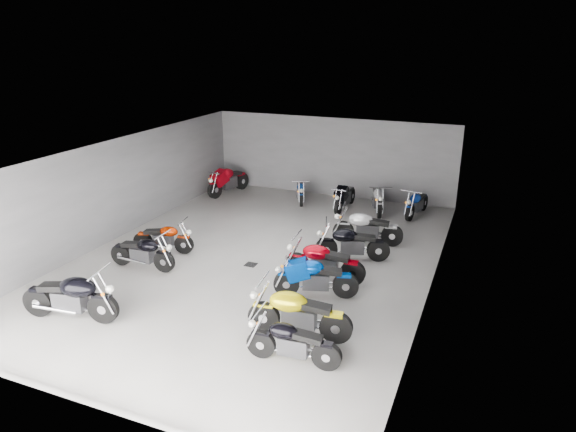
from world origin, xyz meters
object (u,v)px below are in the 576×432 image
motorcycle_right_e (351,244)px  motorcycle_back_d (345,196)px  motorcycle_left_a (71,297)px  motorcycle_right_a (292,342)px  drain_grate (251,265)px  motorcycle_back_a (228,181)px  motorcycle_left_c (143,252)px  motorcycle_right_d (324,262)px  motorcycle_left_d (164,238)px  motorcycle_back_c (301,191)px  motorcycle_right_f (367,228)px  motorcycle_right_c (315,278)px  motorcycle_back_f (417,203)px  motorcycle_back_e (378,199)px  motorcycle_right_b (298,314)px

motorcycle_right_e → motorcycle_back_d: size_ratio=1.01×
motorcycle_left_a → motorcycle_right_a: motorcycle_left_a is taller
drain_grate → motorcycle_back_a: 7.24m
motorcycle_left_c → motorcycle_right_d: (4.96, 1.23, 0.04)m
motorcycle_left_d → motorcycle_right_e: size_ratio=0.90×
motorcycle_right_a → motorcycle_back_c: bearing=15.7°
motorcycle_left_a → motorcycle_back_d: size_ratio=1.13×
motorcycle_right_a → motorcycle_back_c: (-3.68, 10.06, -0.03)m
motorcycle_back_d → motorcycle_right_f: bearing=120.4°
motorcycle_right_c → motorcycle_right_f: 3.97m
motorcycle_left_c → motorcycle_back_a: motorcycle_back_a is taller
drain_grate → motorcycle_right_e: (2.59, 1.43, 0.52)m
motorcycle_left_d → motorcycle_right_a: motorcycle_right_a is taller
motorcycle_right_d → motorcycle_right_e: bearing=-14.9°
motorcycle_right_c → motorcycle_left_d: bearing=61.7°
motorcycle_back_f → motorcycle_back_a: bearing=12.4°
motorcycle_back_d → motorcycle_back_e: size_ratio=1.02×
motorcycle_right_f → motorcycle_back_e: (-0.38, 3.22, -0.02)m
motorcycle_back_f → motorcycle_right_d: bearing=88.0°
motorcycle_back_c → motorcycle_back_e: bearing=155.4°
motorcycle_right_b → motorcycle_right_d: motorcycle_right_b is taller
motorcycle_left_d → motorcycle_right_e: bearing=95.0°
drain_grate → motorcycle_right_d: size_ratio=0.14×
motorcycle_right_c → motorcycle_right_d: 0.96m
motorcycle_left_d → motorcycle_right_f: (5.54, 3.01, 0.07)m
motorcycle_right_a → motorcycle_right_e: 5.35m
motorcycle_left_c → motorcycle_right_b: motorcycle_right_b is taller
motorcycle_right_e → motorcycle_back_a: bearing=36.9°
motorcycle_left_c → motorcycle_back_d: motorcycle_back_d is taller
motorcycle_right_c → motorcycle_back_a: size_ratio=0.89×
motorcycle_right_a → motorcycle_right_f: 6.77m
motorcycle_back_e → drain_grate: bearing=51.1°
motorcycle_right_e → motorcycle_back_a: (-6.59, 4.58, 0.04)m
motorcycle_right_c → motorcycle_back_e: 7.17m
motorcycle_left_d → motorcycle_back_f: motorcycle_back_f is taller
motorcycle_right_f → motorcycle_back_d: motorcycle_right_f is taller
motorcycle_right_b → motorcycle_back_e: (-0.32, 9.04, -0.05)m
motorcycle_left_c → motorcycle_back_f: (6.43, 7.54, -0.01)m
motorcycle_back_a → motorcycle_left_d: bearing=114.2°
motorcycle_right_a → motorcycle_right_c: (-0.52, 2.82, 0.04)m
motorcycle_right_c → motorcycle_right_d: size_ratio=0.94×
motorcycle_left_a → motorcycle_back_f: (6.22, 10.46, -0.09)m
motorcycle_left_a → motorcycle_back_d: 10.81m
motorcycle_left_c → motorcycle_left_a: bearing=1.5°
motorcycle_right_a → motorcycle_right_c: bearing=6.0°
motorcycle_right_d → motorcycle_back_a: (-6.26, 6.15, 0.03)m
motorcycle_right_b → motorcycle_back_f: size_ratio=1.17×
motorcycle_right_b → drain_grate: bearing=34.6°
motorcycle_left_c → motorcycle_right_c: (5.05, 0.27, 0.02)m
motorcycle_left_c → motorcycle_back_a: size_ratio=0.88×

